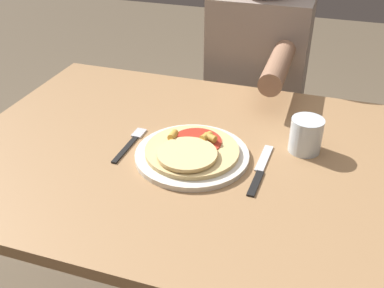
{
  "coord_description": "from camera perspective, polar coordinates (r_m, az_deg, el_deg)",
  "views": [
    {
      "loc": [
        0.27,
        -0.92,
        1.4
      ],
      "look_at": [
        -0.02,
        -0.03,
        0.81
      ],
      "focal_mm": 42.0,
      "sensor_mm": 36.0,
      "label": 1
    }
  ],
  "objects": [
    {
      "name": "dining_table",
      "position": [
        1.22,
        1.45,
        -5.47
      ],
      "size": [
        1.28,
        0.87,
        0.77
      ],
      "color": "#9E754C",
      "rests_on": "ground_plane"
    },
    {
      "name": "plate",
      "position": [
        1.13,
        0.0,
        -1.41
      ],
      "size": [
        0.29,
        0.29,
        0.01
      ],
      "color": "silver",
      "rests_on": "dining_table"
    },
    {
      "name": "pizza",
      "position": [
        1.12,
        -0.08,
        -0.81
      ],
      "size": [
        0.24,
        0.24,
        0.04
      ],
      "color": "#DBBC7A",
      "rests_on": "plate"
    },
    {
      "name": "fork",
      "position": [
        1.2,
        -7.75,
        0.19
      ],
      "size": [
        0.03,
        0.18,
        0.0
      ],
      "color": "black",
      "rests_on": "dining_table"
    },
    {
      "name": "knife",
      "position": [
        1.1,
        8.63,
        -3.29
      ],
      "size": [
        0.03,
        0.22,
        0.0
      ],
      "color": "black",
      "rests_on": "dining_table"
    },
    {
      "name": "drinking_glass",
      "position": [
        1.18,
        14.27,
        1.1
      ],
      "size": [
        0.08,
        0.08,
        0.09
      ],
      "color": "silver",
      "rests_on": "dining_table"
    },
    {
      "name": "person_diner",
      "position": [
        1.73,
        8.2,
        8.04
      ],
      "size": [
        0.35,
        0.52,
        1.21
      ],
      "color": "#2D2D38",
      "rests_on": "ground_plane"
    }
  ]
}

